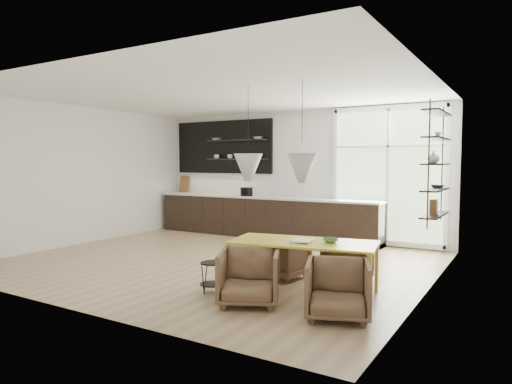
# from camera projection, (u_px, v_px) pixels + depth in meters

# --- Properties ---
(room) EXTENTS (7.02, 6.01, 2.91)m
(room) POSITION_uv_depth(u_px,v_px,m) (277.00, 177.00, 8.50)
(room) COLOR tan
(room) RESTS_ON ground
(kitchen_run) EXTENTS (5.54, 0.69, 2.75)m
(kitchen_run) POSITION_uv_depth(u_px,v_px,m) (261.00, 211.00, 10.57)
(kitchen_run) COLOR black
(kitchen_run) RESTS_ON ground
(right_shelving) EXTENTS (0.26, 1.22, 1.90)m
(right_shelving) POSITION_uv_depth(u_px,v_px,m) (436.00, 167.00, 7.12)
(right_shelving) COLOR black
(right_shelving) RESTS_ON ground
(dining_table) EXTENTS (2.02, 1.18, 0.69)m
(dining_table) POSITION_uv_depth(u_px,v_px,m) (303.00, 245.00, 6.00)
(dining_table) COLOR gold
(dining_table) RESTS_ON ground
(armchair_back_left) EXTENTS (0.72, 0.73, 0.59)m
(armchair_back_left) POSITION_uv_depth(u_px,v_px,m) (283.00, 258.00, 6.85)
(armchair_back_left) COLOR brown
(armchair_back_left) RESTS_ON ground
(armchair_back_right) EXTENTS (0.72, 0.74, 0.60)m
(armchair_back_right) POSITION_uv_depth(u_px,v_px,m) (348.00, 262.00, 6.53)
(armchair_back_right) COLOR brown
(armchair_back_right) RESTS_ON ground
(armchair_front_left) EXTENTS (0.97, 0.98, 0.67)m
(armchair_front_left) POSITION_uv_depth(u_px,v_px,m) (249.00, 277.00, 5.55)
(armchair_front_left) COLOR brown
(armchair_front_left) RESTS_ON ground
(armchair_front_right) EXTENTS (0.90, 0.91, 0.65)m
(armchair_front_right) POSITION_uv_depth(u_px,v_px,m) (338.00, 289.00, 5.05)
(armchair_front_right) COLOR brown
(armchair_front_right) RESTS_ON ground
(wire_stool) EXTENTS (0.32, 0.32, 0.41)m
(wire_stool) POSITION_uv_depth(u_px,v_px,m) (212.00, 273.00, 6.05)
(wire_stool) COLOR black
(wire_stool) RESTS_ON ground
(table_book) EXTENTS (0.29, 0.36, 0.03)m
(table_book) POSITION_uv_depth(u_px,v_px,m) (293.00, 240.00, 6.01)
(table_book) COLOR white
(table_book) RESTS_ON dining_table
(table_bowl) EXTENTS (0.26, 0.26, 0.06)m
(table_bowl) POSITION_uv_depth(u_px,v_px,m) (330.00, 240.00, 5.91)
(table_bowl) COLOR #467A48
(table_bowl) RESTS_ON dining_table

